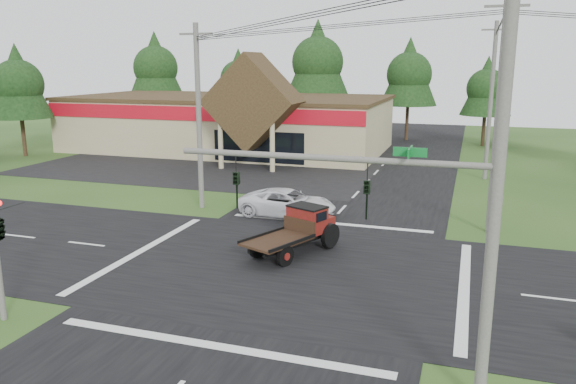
% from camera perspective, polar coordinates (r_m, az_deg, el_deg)
% --- Properties ---
extents(ground, '(120.00, 120.00, 0.00)m').
position_cam_1_polar(ground, '(23.53, 0.03, -7.73)').
color(ground, '#254418').
rests_on(ground, ground).
extents(road_ns, '(12.00, 120.00, 0.02)m').
position_cam_1_polar(road_ns, '(23.53, 0.03, -7.71)').
color(road_ns, black).
rests_on(road_ns, ground).
extents(road_ew, '(120.00, 12.00, 0.02)m').
position_cam_1_polar(road_ew, '(23.53, 0.03, -7.70)').
color(road_ew, black).
rests_on(road_ew, ground).
extents(parking_apron, '(28.00, 14.00, 0.02)m').
position_cam_1_polar(parking_apron, '(45.80, -9.26, 2.33)').
color(parking_apron, black).
rests_on(parking_apron, ground).
extents(cvs_building, '(30.40, 18.20, 9.19)m').
position_cam_1_polar(cvs_building, '(55.58, -5.92, 7.16)').
color(cvs_building, tan).
rests_on(cvs_building, ground).
extents(traffic_signal_mast, '(8.12, 0.24, 7.00)m').
position_cam_1_polar(traffic_signal_mast, '(14.01, 13.23, -3.49)').
color(traffic_signal_mast, '#595651').
rests_on(traffic_signal_mast, ground).
extents(utility_pole_nr, '(2.00, 0.30, 11.00)m').
position_cam_1_polar(utility_pole_nr, '(13.70, 20.50, 0.89)').
color(utility_pole_nr, '#595651').
rests_on(utility_pole_nr, ground).
extents(utility_pole_nw, '(2.00, 0.30, 10.50)m').
position_cam_1_polar(utility_pole_nw, '(32.65, -9.05, 7.65)').
color(utility_pole_nw, '#595651').
rests_on(utility_pole_nw, ground).
extents(utility_pole_ne, '(2.00, 0.30, 11.50)m').
position_cam_1_polar(utility_pole_ne, '(29.05, 20.54, 7.35)').
color(utility_pole_ne, '#595651').
rests_on(utility_pole_ne, ground).
extents(utility_pole_n, '(2.00, 0.30, 11.20)m').
position_cam_1_polar(utility_pole_n, '(43.02, 19.91, 8.75)').
color(utility_pole_n, '#595651').
rests_on(utility_pole_n, ground).
extents(tree_row_a, '(6.72, 6.72, 12.12)m').
position_cam_1_polar(tree_row_a, '(71.21, -13.31, 12.39)').
color(tree_row_a, '#332316').
rests_on(tree_row_a, ground).
extents(tree_row_b, '(5.60, 5.60, 10.10)m').
position_cam_1_polar(tree_row_b, '(68.44, -5.04, 11.54)').
color(tree_row_b, '#332316').
rests_on(tree_row_b, ground).
extents(tree_row_c, '(7.28, 7.28, 13.13)m').
position_cam_1_polar(tree_row_c, '(64.18, 3.03, 13.28)').
color(tree_row_c, '#332316').
rests_on(tree_row_c, ground).
extents(tree_row_d, '(6.16, 6.16, 11.11)m').
position_cam_1_polar(tree_row_d, '(63.31, 12.22, 11.81)').
color(tree_row_d, '#332316').
rests_on(tree_row_d, ground).
extents(tree_row_e, '(5.04, 5.04, 9.09)m').
position_cam_1_polar(tree_row_e, '(60.98, 19.55, 10.07)').
color(tree_row_e, '#332316').
rests_on(tree_row_e, ground).
extents(tree_side_w, '(5.60, 5.60, 10.10)m').
position_cam_1_polar(tree_side_w, '(56.46, -25.75, 10.05)').
color(tree_side_w, '#332316').
rests_on(tree_side_w, ground).
extents(antique_flatbed_truck, '(3.67, 5.28, 2.06)m').
position_cam_1_polar(antique_flatbed_truck, '(24.93, 0.51, -4.03)').
color(antique_flatbed_truck, '#55180C').
rests_on(antique_flatbed_truck, ground).
extents(white_pickup, '(5.49, 2.76, 1.49)m').
position_cam_1_polar(white_pickup, '(31.12, -0.04, -1.13)').
color(white_pickup, white).
rests_on(white_pickup, ground).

